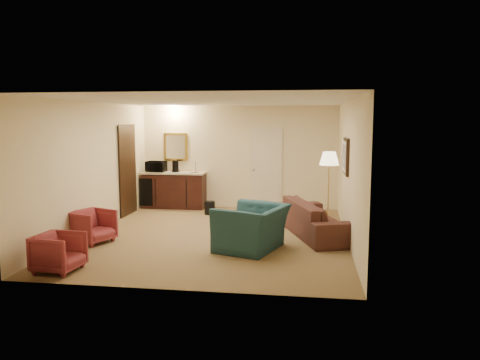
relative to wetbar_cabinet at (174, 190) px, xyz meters
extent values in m
plane|color=olive|center=(1.65, -2.72, -0.46)|extent=(6.00, 6.00, 0.00)
cube|color=beige|center=(1.65, 0.28, 0.84)|extent=(5.00, 0.02, 2.60)
cube|color=beige|center=(-0.85, -2.72, 0.84)|extent=(0.02, 6.00, 2.60)
cube|color=beige|center=(4.15, -2.72, 0.84)|extent=(0.02, 6.00, 2.60)
cube|color=white|center=(1.65, -2.72, 2.14)|extent=(5.00, 6.00, 0.02)
cube|color=beige|center=(2.35, 0.25, 0.56)|extent=(0.82, 0.06, 2.05)
cube|color=black|center=(-0.82, -1.02, 0.59)|extent=(0.06, 0.98, 2.10)
cube|color=yellow|center=(0.00, 0.25, 1.09)|extent=(0.62, 0.04, 0.72)
cube|color=black|center=(4.11, -2.32, 1.09)|extent=(0.06, 0.90, 0.70)
cube|color=#351411|center=(0.00, 0.00, 0.00)|extent=(1.64, 0.58, 0.92)
imported|color=black|center=(3.60, -2.43, -0.01)|extent=(1.38, 2.39, 0.90)
imported|color=#1D3C49|center=(2.45, -3.62, 0.06)|extent=(1.11, 1.37, 1.04)
imported|color=maroon|center=(-0.50, -3.59, -0.12)|extent=(0.81, 0.84, 0.67)
imported|color=maroon|center=(-0.25, -5.21, -0.14)|extent=(0.63, 0.66, 0.64)
cube|color=black|center=(2.53, -3.30, -0.26)|extent=(0.78, 0.59, 0.41)
cube|color=gold|center=(3.85, -1.32, 0.33)|extent=(0.52, 0.52, 1.58)
cylinder|color=black|center=(1.09, -0.72, -0.30)|extent=(0.31, 0.31, 0.31)
imported|color=black|center=(-0.46, 0.00, 0.63)|extent=(0.51, 0.31, 0.33)
cylinder|color=black|center=(0.05, 0.03, 0.61)|extent=(0.18, 0.18, 0.30)
camera|label=1|loc=(3.38, -11.51, 1.78)|focal=35.00mm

